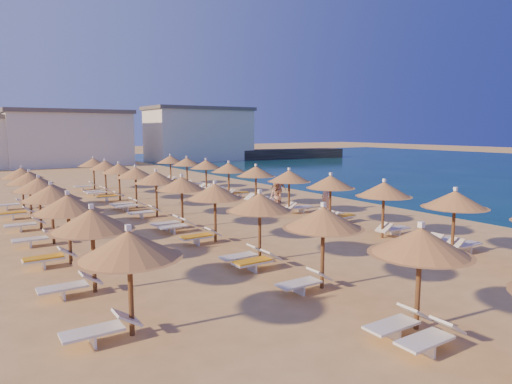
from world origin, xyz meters
TOP-DOWN VIEW (x-y plane):
  - ground at (0.00, 0.00)m, footprint 220.00×220.00m
  - jetty at (27.65, 44.00)m, footprint 30.24×9.17m
  - hotel_blocks at (2.63, 47.05)m, footprint 49.02×9.64m
  - parasol_row_east at (3.15, 3.17)m, footprint 2.46×36.65m
  - parasol_row_west at (-3.38, 3.17)m, footprint 2.46×36.65m
  - parasol_row_inland at (-9.24, 3.17)m, footprint 2.46×22.97m
  - loungers at (-1.77, 3.12)m, footprint 15.53×35.68m
  - beachgoer_a at (5.53, 2.70)m, footprint 0.48×0.67m
  - beachgoer_b at (3.16, 4.46)m, footprint 0.72×0.88m
  - beachgoer_c at (5.10, 6.89)m, footprint 1.03×0.96m

SIDE VIEW (x-z plane):
  - ground at x=0.00m, z-range 0.00..0.00m
  - loungers at x=-1.77m, z-range 0.01..0.67m
  - jetty at x=27.65m, z-range 0.00..1.50m
  - beachgoer_b at x=3.16m, z-range 0.00..1.66m
  - beachgoer_c at x=5.10m, z-range 0.00..1.70m
  - beachgoer_a at x=5.53m, z-range 0.00..1.71m
  - parasol_row_inland at x=-9.24m, z-range 0.81..3.45m
  - parasol_row_east at x=3.15m, z-range 0.81..3.45m
  - parasol_row_west at x=-3.38m, z-range 0.81..3.45m
  - hotel_blocks at x=2.63m, z-range -0.35..7.75m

